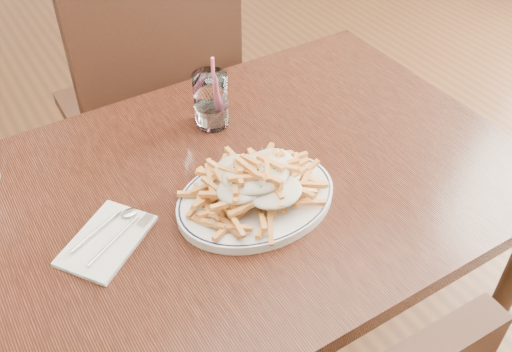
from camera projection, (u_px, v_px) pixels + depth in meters
table at (240, 208)px, 1.22m from camera, size 1.20×0.80×0.75m
chair_far at (153, 102)px, 1.70m from camera, size 0.47×0.47×1.00m
fries_plate at (256, 198)px, 1.11m from camera, size 0.39×0.36×0.02m
loaded_fries at (256, 179)px, 1.08m from camera, size 0.27×0.22×0.08m
napkin at (107, 240)px, 1.04m from camera, size 0.21×0.19×0.01m
cutlery at (105, 236)px, 1.04m from camera, size 0.17×0.13×0.01m
water_glass at (211, 103)px, 1.28m from camera, size 0.08×0.08×0.17m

